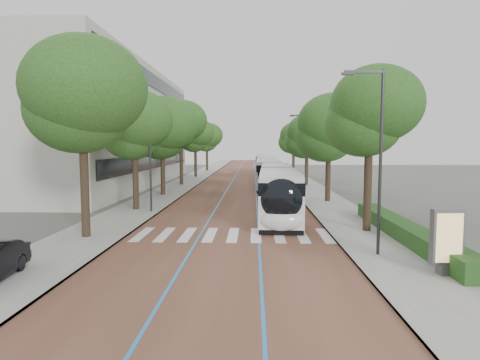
{
  "coord_description": "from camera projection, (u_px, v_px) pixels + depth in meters",
  "views": [
    {
      "loc": [
        1.32,
        -20.5,
        4.92
      ],
      "look_at": [
        0.34,
        8.27,
        2.4
      ],
      "focal_mm": 30.0,
      "sensor_mm": 36.0,
      "label": 1
    }
  ],
  "objects": [
    {
      "name": "lead_bus",
      "position": [
        277.0,
        189.0,
        29.86
      ],
      "size": [
        3.12,
        18.47,
        3.2
      ],
      "rotation": [
        0.0,
        0.0,
        -0.03
      ],
      "color": "black",
      "rests_on": "ground"
    },
    {
      "name": "hedge",
      "position": [
        405.0,
        231.0,
        20.53
      ],
      "size": [
        1.2,
        14.0,
        0.8
      ],
      "primitive_type": "cube",
      "color": "#1B4116",
      "rests_on": "sidewalk_right"
    },
    {
      "name": "kerb_left",
      "position": [
        208.0,
        177.0,
        60.89
      ],
      "size": [
        0.2,
        140.0,
        0.14
      ],
      "primitive_type": "cube",
      "color": "gray",
      "rests_on": "ground"
    },
    {
      "name": "kerb_right",
      "position": [
        282.0,
        177.0,
        60.51
      ],
      "size": [
        0.2,
        140.0,
        0.14
      ],
      "primitive_type": "cube",
      "color": "gray",
      "rests_on": "ground"
    },
    {
      "name": "trees_left",
      "position": [
        172.0,
        130.0,
        43.39
      ],
      "size": [
        6.31,
        60.84,
        9.84
      ],
      "color": "black",
      "rests_on": "ground"
    },
    {
      "name": "trees_right",
      "position": [
        316.0,
        134.0,
        41.31
      ],
      "size": [
        6.05,
        47.01,
        8.7
      ],
      "color": "black",
      "rests_on": "ground"
    },
    {
      "name": "zebra_crossing",
      "position": [
        233.0,
        235.0,
        21.87
      ],
      "size": [
        10.55,
        3.6,
        0.01
      ],
      "color": "silver",
      "rests_on": "ground"
    },
    {
      "name": "lamp_post_left",
      "position": [
        150.0,
        156.0,
        28.7
      ],
      "size": [
        0.14,
        0.14,
        8.0
      ],
      "primitive_type": "cylinder",
      "color": "#2A2A2C",
      "rests_on": "sidewalk_left"
    },
    {
      "name": "lane_line_right",
      "position": [
        255.0,
        177.0,
        60.65
      ],
      "size": [
        0.12,
        126.0,
        0.01
      ],
      "primitive_type": "cube",
      "color": "#2575BB",
      "rests_on": "road"
    },
    {
      "name": "bus_queued_1",
      "position": [
        267.0,
        167.0,
        58.81
      ],
      "size": [
        3.18,
        12.51,
        3.2
      ],
      "rotation": [
        0.0,
        0.0,
        -0.05
      ],
      "color": "silver",
      "rests_on": "ground"
    },
    {
      "name": "streetlight_near",
      "position": [
        377.0,
        147.0,
        17.25
      ],
      "size": [
        1.82,
        0.2,
        8.0
      ],
      "color": "#2A2A2C",
      "rests_on": "sidewalk_right"
    },
    {
      "name": "ad_panel",
      "position": [
        447.0,
        240.0,
        14.79
      ],
      "size": [
        1.21,
        0.51,
        2.46
      ],
      "rotation": [
        0.0,
        0.0,
        0.1
      ],
      "color": "#59595B",
      "rests_on": "sidewalk_right"
    },
    {
      "name": "bus_queued_2",
      "position": [
        263.0,
        163.0,
        71.91
      ],
      "size": [
        2.85,
        12.46,
        3.2
      ],
      "rotation": [
        0.0,
        0.0,
        -0.03
      ],
      "color": "silver",
      "rests_on": "ground"
    },
    {
      "name": "ground",
      "position": [
        228.0,
        240.0,
        20.88
      ],
      "size": [
        160.0,
        160.0,
        0.0
      ],
      "primitive_type": "plane",
      "color": "#51544C",
      "rests_on": "ground"
    },
    {
      "name": "road",
      "position": [
        245.0,
        177.0,
        60.71
      ],
      "size": [
        11.0,
        140.0,
        0.02
      ],
      "primitive_type": "cube",
      "color": "brown",
      "rests_on": "ground"
    },
    {
      "name": "lane_line_left",
      "position": [
        234.0,
        177.0,
        60.76
      ],
      "size": [
        0.12,
        126.0,
        0.01
      ],
      "primitive_type": "cube",
      "color": "#2575BB",
      "rests_on": "road"
    },
    {
      "name": "sidewalk_left",
      "position": [
        196.0,
        177.0,
        60.96
      ],
      "size": [
        4.0,
        140.0,
        0.12
      ],
      "primitive_type": "cube",
      "color": "gray",
      "rests_on": "ground"
    },
    {
      "name": "streetlight_far",
      "position": [
        304.0,
        146.0,
        42.14
      ],
      "size": [
        1.82,
        0.2,
        8.0
      ],
      "color": "#2A2A2C",
      "rests_on": "sidewalk_right"
    },
    {
      "name": "sidewalk_right",
      "position": [
        295.0,
        177.0,
        60.45
      ],
      "size": [
        4.0,
        140.0,
        0.12
      ],
      "primitive_type": "cube",
      "color": "gray",
      "rests_on": "ground"
    },
    {
      "name": "office_building",
      "position": [
        83.0,
        128.0,
        48.81
      ],
      "size": [
        18.11,
        40.0,
        14.0
      ],
      "color": "#A6A599",
      "rests_on": "ground"
    },
    {
      "name": "bus_queued_0",
      "position": [
        267.0,
        174.0,
        45.57
      ],
      "size": [
        2.63,
        12.42,
        3.2
      ],
      "rotation": [
        0.0,
        0.0,
        -0.01
      ],
      "color": "silver",
      "rests_on": "ground"
    }
  ]
}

